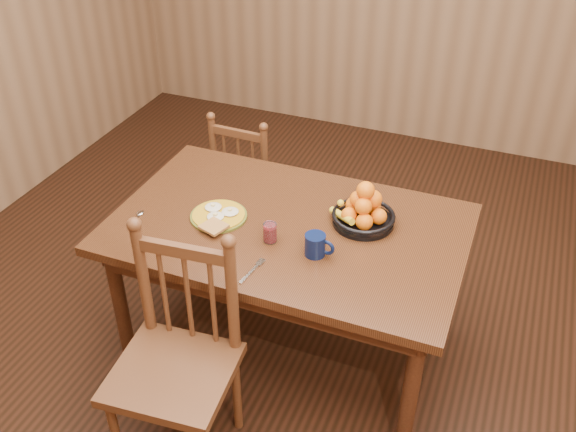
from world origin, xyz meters
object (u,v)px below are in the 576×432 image
at_px(chair_far, 250,180).
at_px(fruit_bowl, 363,212).
at_px(coffee_mug, 316,245).
at_px(dining_table, 288,240).
at_px(chair_near, 177,362).
at_px(breakfast_plate, 218,216).

xyz_separation_m(chair_far, fruit_bowl, (0.86, -0.63, 0.39)).
height_order(chair_far, coffee_mug, chair_far).
height_order(dining_table, coffee_mug, coffee_mug).
distance_m(chair_near, coffee_mug, 0.74).
xyz_separation_m(chair_far, coffee_mug, (0.74, -0.93, 0.38)).
bearing_deg(dining_table, breakfast_plate, -168.20).
distance_m(chair_far, breakfast_plate, 0.93).
xyz_separation_m(dining_table, chair_far, (-0.55, 0.77, -0.24)).
distance_m(dining_table, breakfast_plate, 0.34).
xyz_separation_m(chair_near, coffee_mug, (0.38, 0.56, 0.30)).
bearing_deg(chair_near, breakfast_plate, 95.59).
xyz_separation_m(coffee_mug, fruit_bowl, (0.12, 0.29, 0.01)).
bearing_deg(coffee_mug, breakfast_plate, 170.02).
height_order(chair_near, coffee_mug, chair_near).
bearing_deg(fruit_bowl, breakfast_plate, -161.98).
relative_size(dining_table, chair_near, 1.55).
bearing_deg(coffee_mug, fruit_bowl, 67.73).
distance_m(coffee_mug, fruit_bowl, 0.32).
xyz_separation_m(chair_near, fruit_bowl, (0.51, 0.86, 0.31)).
xyz_separation_m(dining_table, breakfast_plate, (-0.32, -0.07, 0.10)).
bearing_deg(chair_far, chair_near, 105.22).
distance_m(dining_table, chair_near, 0.76).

